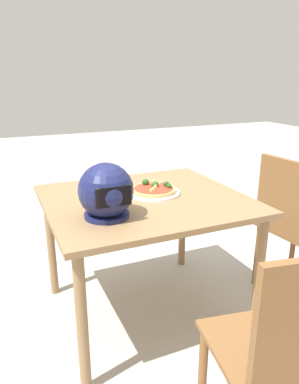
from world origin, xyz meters
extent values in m
plane|color=#B2ADA3|center=(0.00, 0.00, 0.00)|extent=(14.00, 14.00, 0.00)
cube|color=olive|center=(0.00, 0.00, 0.71)|extent=(1.06, 0.95, 0.03)
cylinder|color=olive|center=(-0.47, -0.41, 0.35)|extent=(0.05, 0.05, 0.69)
cylinder|color=olive|center=(0.47, -0.41, 0.35)|extent=(0.05, 0.05, 0.69)
cylinder|color=olive|center=(-0.47, 0.41, 0.35)|extent=(0.05, 0.05, 0.69)
cylinder|color=olive|center=(0.47, 0.41, 0.35)|extent=(0.05, 0.05, 0.69)
cylinder|color=white|center=(-0.07, -0.04, 0.73)|extent=(0.30, 0.30, 0.01)
cylinder|color=tan|center=(-0.07, -0.04, 0.74)|extent=(0.25, 0.25, 0.02)
cylinder|color=red|center=(-0.07, -0.04, 0.75)|extent=(0.22, 0.22, 0.00)
sphere|color=#234C1E|center=(-0.09, -0.06, 0.77)|extent=(0.04, 0.04, 0.04)
sphere|color=#234C1E|center=(-0.15, -0.05, 0.77)|extent=(0.03, 0.03, 0.03)
sphere|color=#234C1E|center=(-0.08, -0.07, 0.76)|extent=(0.03, 0.03, 0.03)
sphere|color=#234C1E|center=(-0.15, -0.01, 0.76)|extent=(0.03, 0.03, 0.03)
sphere|color=#234C1E|center=(-0.05, -0.12, 0.77)|extent=(0.04, 0.04, 0.04)
cylinder|color=#E0D172|center=(-0.05, 0.00, 0.76)|extent=(0.03, 0.03, 0.02)
cylinder|color=#E0D172|center=(-0.14, -0.10, 0.76)|extent=(0.03, 0.03, 0.01)
cylinder|color=#E0D172|center=(-0.11, -0.13, 0.76)|extent=(0.02, 0.02, 0.02)
cylinder|color=#E0D172|center=(-0.03, 0.01, 0.76)|extent=(0.03, 0.03, 0.01)
cylinder|color=#E0D172|center=(-0.08, -0.05, 0.76)|extent=(0.03, 0.03, 0.01)
sphere|color=#191E4C|center=(0.27, 0.18, 0.85)|extent=(0.26, 0.26, 0.26)
cylinder|color=#191E4C|center=(0.27, 0.18, 0.73)|extent=(0.21, 0.21, 0.02)
cube|color=black|center=(0.27, 0.30, 0.86)|extent=(0.16, 0.02, 0.09)
cube|color=brown|center=(-0.79, 0.20, 0.68)|extent=(0.06, 0.38, 0.45)
cylinder|color=brown|center=(-1.13, 0.00, 0.21)|extent=(0.04, 0.04, 0.43)
cylinder|color=brown|center=(-0.79, 0.03, 0.21)|extent=(0.04, 0.04, 0.43)
cylinder|color=brown|center=(-0.82, 0.37, 0.21)|extent=(0.04, 0.04, 0.43)
cube|color=brown|center=(-0.08, 0.92, 0.44)|extent=(0.46, 0.46, 0.02)
cylinder|color=brown|center=(0.06, 0.73, 0.21)|extent=(0.04, 0.04, 0.43)
cylinder|color=brown|center=(-0.28, 0.79, 0.21)|extent=(0.04, 0.04, 0.43)
camera|label=1|loc=(0.71, 1.69, 1.35)|focal=33.56mm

